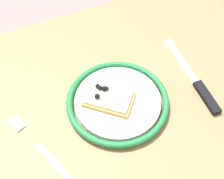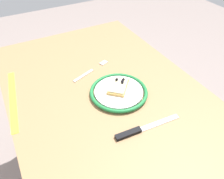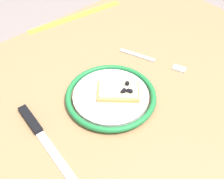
% 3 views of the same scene
% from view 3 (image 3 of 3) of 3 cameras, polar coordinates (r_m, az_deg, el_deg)
% --- Properties ---
extents(dining_table, '(1.10, 0.73, 0.78)m').
position_cam_3_polar(dining_table, '(0.81, 0.26, -3.88)').
color(dining_table, '#936D47').
rests_on(dining_table, ground_plane).
extents(plate, '(0.23, 0.23, 0.02)m').
position_cam_3_polar(plate, '(0.69, -0.24, -1.31)').
color(plate, white).
rests_on(plate, dining_table).
extents(pizza_slice_near, '(0.12, 0.12, 0.03)m').
position_cam_3_polar(pizza_slice_near, '(0.68, 1.38, -0.19)').
color(pizza_slice_near, tan).
rests_on(pizza_slice_near, plate).
extents(knife, '(0.04, 0.24, 0.01)m').
position_cam_3_polar(knife, '(0.65, -15.24, -7.81)').
color(knife, silver).
rests_on(knife, dining_table).
extents(fork, '(0.09, 0.19, 0.00)m').
position_cam_3_polar(fork, '(0.81, 8.32, 6.04)').
color(fork, silver).
rests_on(fork, dining_table).
extents(measuring_tape, '(0.35, 0.07, 0.00)m').
position_cam_3_polar(measuring_tape, '(1.01, -7.42, 14.71)').
color(measuring_tape, yellow).
rests_on(measuring_tape, dining_table).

